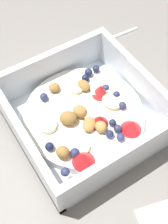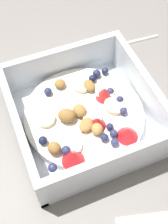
# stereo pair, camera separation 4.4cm
# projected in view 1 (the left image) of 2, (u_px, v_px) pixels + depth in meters

# --- Properties ---
(ground_plane) EXTENTS (2.40, 2.40, 0.00)m
(ground_plane) POSITION_uv_depth(u_px,v_px,m) (77.00, 120.00, 0.46)
(ground_plane) COLOR gray
(fruit_bowl) EXTENTS (0.20, 0.20, 0.07)m
(fruit_bowl) POSITION_uv_depth(u_px,v_px,m) (85.00, 116.00, 0.44)
(fruit_bowl) COLOR white
(fruit_bowl) RESTS_ON ground
(spoon) EXTENTS (0.03, 0.17, 0.01)m
(spoon) POSITION_uv_depth(u_px,v_px,m) (82.00, 48.00, 0.55)
(spoon) COLOR silver
(spoon) RESTS_ON ground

